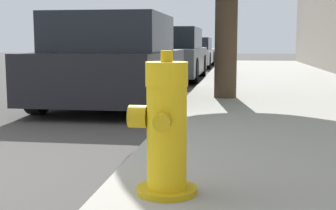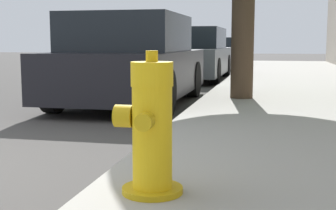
% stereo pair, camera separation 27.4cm
% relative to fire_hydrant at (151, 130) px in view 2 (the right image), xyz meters
% --- Properties ---
extents(fire_hydrant, '(0.41, 0.41, 0.84)m').
position_rel_fire_hydrant_xyz_m(fire_hydrant, '(0.00, 0.00, 0.00)').
color(fire_hydrant, '#C39C11').
rests_on(fire_hydrant, sidewalk_slab).
extents(parked_car_near, '(1.88, 3.88, 1.47)m').
position_rel_fire_hydrant_xyz_m(parked_car_near, '(-1.59, 4.81, 0.18)').
color(parked_car_near, black).
rests_on(parked_car_near, ground_plane).
extents(parked_car_mid, '(1.72, 4.41, 1.41)m').
position_rel_fire_hydrant_xyz_m(parked_car_mid, '(-1.41, 10.10, 0.16)').
color(parked_car_mid, '#4C5156').
rests_on(parked_car_mid, ground_plane).
extents(parked_car_far, '(1.75, 4.53, 1.21)m').
position_rel_fire_hydrant_xyz_m(parked_car_far, '(-1.49, 16.70, 0.07)').
color(parked_car_far, '#B7B7BC').
rests_on(parked_car_far, ground_plane).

